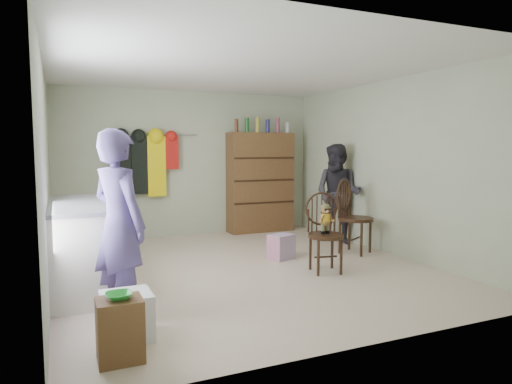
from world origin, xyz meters
name	(u,v)px	position (x,y,z in m)	size (l,w,h in m)	color
ground_plane	(244,268)	(0.00, 0.00, 0.00)	(5.00, 5.00, 0.00)	beige
room_walls	(229,144)	(0.00, 0.53, 1.58)	(5.00, 5.00, 5.00)	#B9C0A1
counter	(79,245)	(-1.95, 0.00, 0.47)	(0.64, 1.86, 0.94)	silver
stool	(120,330)	(-1.77, -1.99, 0.23)	(0.32, 0.27, 0.46)	brown
bowl	(119,296)	(-1.77, -1.99, 0.48)	(0.19, 0.19, 0.05)	green
plastic_tub	(127,316)	(-1.67, -1.61, 0.19)	(0.39, 0.37, 0.37)	white
chair_front	(324,227)	(0.86, -0.52, 0.56)	(0.51, 0.51, 0.98)	black
chair_far	(352,213)	(1.77, 0.19, 0.58)	(0.66, 0.66, 1.08)	black
striped_bag	(281,247)	(0.65, 0.25, 0.17)	(0.32, 0.25, 0.34)	pink
person_left	(119,224)	(-1.65, -1.11, 0.85)	(0.62, 0.41, 1.70)	#5A4A88
person_right	(338,194)	(1.95, 0.83, 0.80)	(0.77, 0.60, 1.59)	#2D2B33
dresser	(260,182)	(1.25, 2.30, 0.91)	(1.20, 0.39, 2.07)	brown
coat_rack	(144,165)	(-0.83, 2.38, 1.25)	(1.42, 0.12, 1.09)	#99999E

